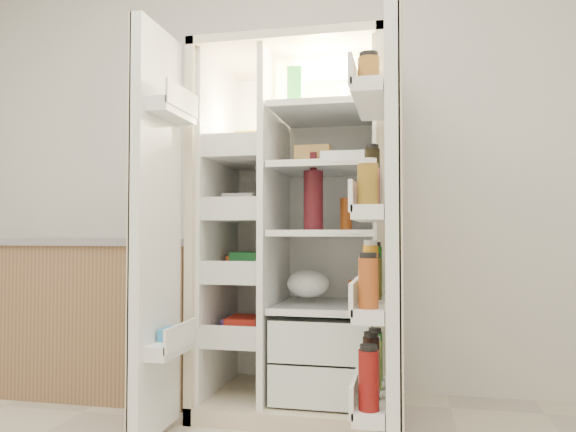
# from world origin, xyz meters

# --- Properties ---
(wall_back) EXTENTS (4.00, 0.02, 2.70)m
(wall_back) POSITION_xyz_m (0.00, 2.00, 1.35)
(wall_back) COLOR silver
(wall_back) RESTS_ON floor
(refrigerator) EXTENTS (0.92, 0.70, 1.80)m
(refrigerator) POSITION_xyz_m (0.15, 1.65, 0.74)
(refrigerator) COLOR beige
(refrigerator) RESTS_ON floor
(freezer_door) EXTENTS (0.15, 0.40, 1.72)m
(freezer_door) POSITION_xyz_m (-0.37, 1.05, 0.89)
(freezer_door) COLOR white
(freezer_door) RESTS_ON floor
(fridge_door) EXTENTS (0.17, 0.58, 1.72)m
(fridge_door) POSITION_xyz_m (0.61, 0.96, 0.87)
(fridge_door) COLOR white
(fridge_door) RESTS_ON floor
(kitchen_counter) EXTENTS (1.17, 0.63, 0.85)m
(kitchen_counter) POSITION_xyz_m (-0.98, 1.71, 0.43)
(kitchen_counter) COLOR #936D49
(kitchen_counter) RESTS_ON floor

